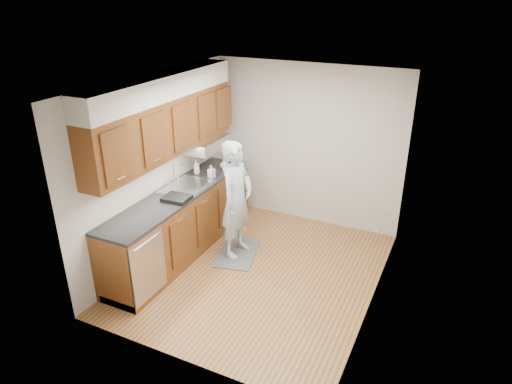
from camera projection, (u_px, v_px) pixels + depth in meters
floor at (258, 272)px, 6.09m from camera, size 3.50×3.50×0.00m
ceiling at (258, 84)px, 5.06m from camera, size 3.50×3.50×0.00m
wall_left at (158, 167)px, 6.17m from camera, size 0.02×3.50×2.50m
wall_right at (382, 210)px, 4.99m from camera, size 0.02×3.50×2.50m
wall_back at (307, 146)px, 7.02m from camera, size 3.00×0.02×2.50m
counter at (180, 222)px, 6.36m from camera, size 0.64×2.80×1.30m
upper_cabinets at (166, 118)px, 5.85m from camera, size 0.47×2.80×1.21m
closet_door at (384, 217)px, 5.33m from camera, size 0.02×1.22×2.05m
floor_mat at (238, 252)px, 6.53m from camera, size 0.71×0.97×0.02m
person at (236, 192)px, 6.14m from camera, size 0.48×0.69×1.88m
soap_bottle_a at (197, 166)px, 6.75m from camera, size 0.11×0.11×0.24m
soap_bottle_b at (211, 171)px, 6.62m from camera, size 0.10×0.10×0.19m
soap_bottle_c at (224, 164)px, 6.94m from camera, size 0.17×0.17×0.16m
soda_can at (213, 171)px, 6.70m from camera, size 0.07×0.07×0.13m
dish_rack at (177, 198)px, 5.94m from camera, size 0.36×0.31×0.05m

